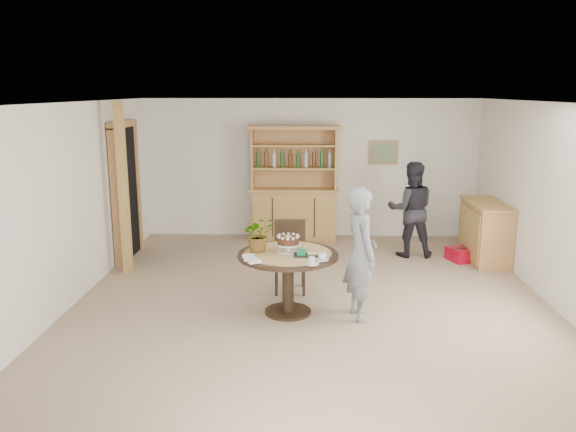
# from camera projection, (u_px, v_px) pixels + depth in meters

# --- Properties ---
(ground) EXTENTS (7.00, 7.00, 0.00)m
(ground) POSITION_uv_depth(u_px,v_px,m) (312.00, 305.00, 7.05)
(ground) COLOR tan
(ground) RESTS_ON ground
(room_shell) EXTENTS (6.04, 7.04, 2.52)m
(room_shell) POSITION_uv_depth(u_px,v_px,m) (313.00, 168.00, 6.67)
(room_shell) COLOR white
(room_shell) RESTS_ON ground
(doorway) EXTENTS (0.13, 1.10, 2.18)m
(doorway) POSITION_uv_depth(u_px,v_px,m) (125.00, 190.00, 8.85)
(doorway) COLOR black
(doorway) RESTS_ON ground
(pine_post) EXTENTS (0.12, 0.12, 2.50)m
(pine_post) POSITION_uv_depth(u_px,v_px,m) (123.00, 190.00, 8.03)
(pine_post) COLOR tan
(pine_post) RESTS_ON ground
(hutch) EXTENTS (1.62, 0.54, 2.04)m
(hutch) POSITION_uv_depth(u_px,v_px,m) (294.00, 201.00, 10.06)
(hutch) COLOR tan
(hutch) RESTS_ON ground
(sideboard) EXTENTS (0.54, 1.26, 0.94)m
(sideboard) POSITION_uv_depth(u_px,v_px,m) (485.00, 232.00, 8.80)
(sideboard) COLOR tan
(sideboard) RESTS_ON ground
(dining_table) EXTENTS (1.20, 1.20, 0.76)m
(dining_table) POSITION_uv_depth(u_px,v_px,m) (288.00, 265.00, 6.68)
(dining_table) COLOR black
(dining_table) RESTS_ON ground
(dining_chair) EXTENTS (0.44, 0.44, 0.95)m
(dining_chair) POSITION_uv_depth(u_px,v_px,m) (290.00, 251.00, 7.51)
(dining_chair) COLOR black
(dining_chair) RESTS_ON ground
(birthday_cake) EXTENTS (0.30, 0.30, 0.20)m
(birthday_cake) POSITION_uv_depth(u_px,v_px,m) (288.00, 241.00, 6.67)
(birthday_cake) COLOR white
(birthday_cake) RESTS_ON dining_table
(flower_vase) EXTENTS (0.47, 0.44, 0.42)m
(flower_vase) POSITION_uv_depth(u_px,v_px,m) (259.00, 234.00, 6.66)
(flower_vase) COLOR #3F7233
(flower_vase) RESTS_ON dining_table
(gift_tray) EXTENTS (0.30, 0.20, 0.08)m
(gift_tray) POSITION_uv_depth(u_px,v_px,m) (306.00, 254.00, 6.52)
(gift_tray) COLOR black
(gift_tray) RESTS_ON dining_table
(coffee_cup_a) EXTENTS (0.15, 0.15, 0.09)m
(coffee_cup_a) POSITION_uv_depth(u_px,v_px,m) (322.00, 257.00, 6.36)
(coffee_cup_a) COLOR silver
(coffee_cup_a) RESTS_ON dining_table
(coffee_cup_b) EXTENTS (0.15, 0.15, 0.08)m
(coffee_cup_b) POSITION_uv_depth(u_px,v_px,m) (312.00, 261.00, 6.19)
(coffee_cup_b) COLOR silver
(coffee_cup_b) RESTS_ON dining_table
(napkins) EXTENTS (0.24, 0.33, 0.03)m
(napkins) POSITION_uv_depth(u_px,v_px,m) (251.00, 259.00, 6.35)
(napkins) COLOR white
(napkins) RESTS_ON dining_table
(teen_boy) EXTENTS (0.51, 0.65, 1.57)m
(teen_boy) POSITION_uv_depth(u_px,v_px,m) (361.00, 253.00, 6.52)
(teen_boy) COLOR slate
(teen_boy) RESTS_ON ground
(adult_person) EXTENTS (0.76, 0.59, 1.54)m
(adult_person) POSITION_uv_depth(u_px,v_px,m) (411.00, 209.00, 9.00)
(adult_person) COLOR black
(adult_person) RESTS_ON ground
(red_suitcase) EXTENTS (0.70, 0.58, 0.21)m
(red_suitcase) POSITION_uv_depth(u_px,v_px,m) (468.00, 254.00, 8.92)
(red_suitcase) COLOR #BB0921
(red_suitcase) RESTS_ON ground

